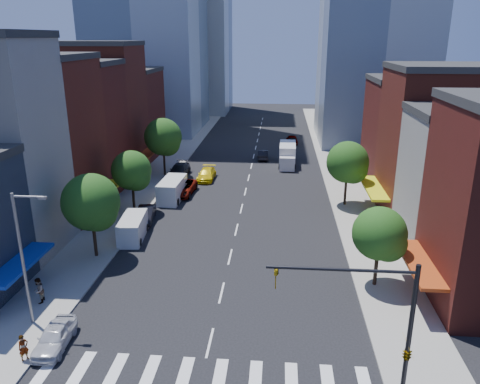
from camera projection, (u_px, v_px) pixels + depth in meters
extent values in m
plane|color=black|center=(210.00, 343.00, 29.07)|extent=(220.00, 220.00, 0.00)
cube|color=gray|center=(165.00, 167.00, 67.87)|extent=(5.00, 120.00, 0.15)
cube|color=gray|center=(339.00, 171.00, 65.86)|extent=(5.00, 120.00, 0.15)
cube|color=silver|center=(202.00, 376.00, 26.23)|extent=(19.00, 3.00, 0.01)
cube|color=maroon|center=(34.00, 141.00, 47.62)|extent=(12.00, 9.00, 16.00)
cube|color=#561C15|center=(70.00, 130.00, 55.81)|extent=(12.00, 8.00, 15.00)
cube|color=maroon|center=(96.00, 111.00, 63.53)|extent=(12.00, 9.00, 17.00)
cube|color=#561C15|center=(120.00, 115.00, 73.15)|extent=(12.00, 10.00, 13.00)
cube|color=beige|center=(479.00, 187.00, 39.67)|extent=(12.00, 8.00, 12.00)
cube|color=maroon|center=(446.00, 146.00, 47.71)|extent=(12.00, 10.00, 15.00)
cube|color=#561C15|center=(418.00, 136.00, 57.48)|extent=(12.00, 10.00, 13.00)
cylinder|color=black|center=(409.00, 339.00, 22.66)|extent=(0.24, 0.24, 8.00)
cylinder|color=black|center=(341.00, 270.00, 21.81)|extent=(7.00, 0.16, 0.16)
imported|color=gold|center=(276.00, 278.00, 22.24)|extent=(0.22, 0.18, 1.10)
imported|color=gold|center=(407.00, 353.00, 22.91)|extent=(0.48, 2.24, 0.90)
cylinder|color=slate|center=(23.00, 261.00, 29.51)|extent=(0.20, 0.20, 9.00)
cylinder|color=slate|center=(28.00, 197.00, 28.08)|extent=(2.00, 0.14, 0.14)
cube|color=slate|center=(43.00, 198.00, 28.02)|extent=(0.50, 0.25, 0.18)
cylinder|color=black|center=(94.00, 234.00, 39.73)|extent=(0.28, 0.28, 3.92)
sphere|color=#174213|center=(91.00, 202.00, 38.80)|extent=(4.80, 4.80, 4.80)
sphere|color=#174213|center=(97.00, 211.00, 38.69)|extent=(3.36, 3.36, 3.36)
cylinder|color=black|center=(133.00, 195.00, 50.17)|extent=(0.28, 0.28, 3.64)
sphere|color=#174213|center=(131.00, 170.00, 49.31)|extent=(4.20, 4.20, 4.20)
sphere|color=#174213|center=(137.00, 177.00, 49.19)|extent=(2.94, 2.94, 2.94)
cylinder|color=black|center=(164.00, 160.00, 63.32)|extent=(0.28, 0.28, 4.20)
sphere|color=#174213|center=(163.00, 137.00, 62.33)|extent=(5.00, 5.00, 5.00)
sphere|color=#174213|center=(167.00, 143.00, 62.23)|extent=(3.50, 3.50, 3.50)
cylinder|color=black|center=(376.00, 264.00, 35.13)|extent=(0.28, 0.28, 3.36)
sphere|color=#174213|center=(379.00, 233.00, 34.34)|extent=(4.00, 4.00, 4.00)
sphere|color=#174213|center=(388.00, 243.00, 34.19)|extent=(2.80, 2.80, 2.80)
cylinder|color=black|center=(346.00, 188.00, 52.06)|extent=(0.28, 0.28, 3.92)
sphere|color=#174213|center=(348.00, 162.00, 51.13)|extent=(4.60, 4.60, 4.60)
sphere|color=#174213|center=(353.00, 169.00, 51.02)|extent=(3.22, 3.22, 3.22)
imported|color=silver|center=(55.00, 337.00, 28.50)|extent=(1.93, 4.26, 1.42)
imported|color=black|center=(146.00, 214.00, 48.02)|extent=(2.17, 4.72, 1.50)
imported|color=#999999|center=(182.00, 188.00, 56.19)|extent=(3.02, 5.97, 1.62)
imported|color=black|center=(179.00, 170.00, 63.62)|extent=(2.54, 5.70, 1.63)
cube|color=silver|center=(133.00, 228.00, 43.81)|extent=(2.51, 5.21, 2.11)
cube|color=black|center=(128.00, 233.00, 41.90)|extent=(1.95, 1.19, 0.91)
cylinder|color=black|center=(120.00, 242.00, 42.39)|extent=(0.33, 0.79, 0.76)
cylinder|color=black|center=(140.00, 242.00, 42.42)|extent=(0.33, 0.79, 0.76)
cylinder|color=black|center=(128.00, 228.00, 45.64)|extent=(0.33, 0.79, 0.76)
cylinder|color=black|center=(146.00, 228.00, 45.66)|extent=(0.33, 0.79, 0.76)
cube|color=white|center=(172.00, 190.00, 54.31)|extent=(2.49, 5.81, 2.41)
cube|color=black|center=(167.00, 193.00, 52.15)|extent=(2.16, 1.22, 1.03)
cylinder|color=black|center=(159.00, 201.00, 52.84)|extent=(0.32, 0.88, 0.87)
cylinder|color=black|center=(177.00, 202.00, 52.61)|extent=(0.32, 0.88, 0.87)
cylinder|color=black|center=(168.00, 191.00, 56.52)|extent=(0.32, 0.88, 0.87)
cylinder|color=black|center=(185.00, 191.00, 56.28)|extent=(0.32, 0.88, 0.87)
imported|color=yellow|center=(207.00, 174.00, 62.03)|extent=(2.16, 5.14, 1.48)
imported|color=black|center=(263.00, 155.00, 72.51)|extent=(1.77, 4.46, 1.44)
imported|color=#999999|center=(292.00, 139.00, 82.84)|extent=(2.10, 4.81, 1.61)
cube|color=silver|center=(287.00, 154.00, 69.34)|extent=(2.44, 6.32, 3.09)
cube|color=silver|center=(287.00, 164.00, 66.03)|extent=(2.16, 1.78, 1.93)
cylinder|color=black|center=(280.00, 166.00, 67.06)|extent=(0.31, 0.88, 0.87)
cylinder|color=black|center=(295.00, 167.00, 66.85)|extent=(0.31, 0.88, 0.87)
cylinder|color=black|center=(280.00, 159.00, 71.17)|extent=(0.31, 0.88, 0.87)
cylinder|color=black|center=(294.00, 159.00, 70.96)|extent=(0.31, 0.88, 0.87)
imported|color=#999999|center=(23.00, 348.00, 27.08)|extent=(0.65, 0.71, 1.62)
imported|color=#999999|center=(39.00, 291.00, 32.92)|extent=(0.88, 1.04, 1.89)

